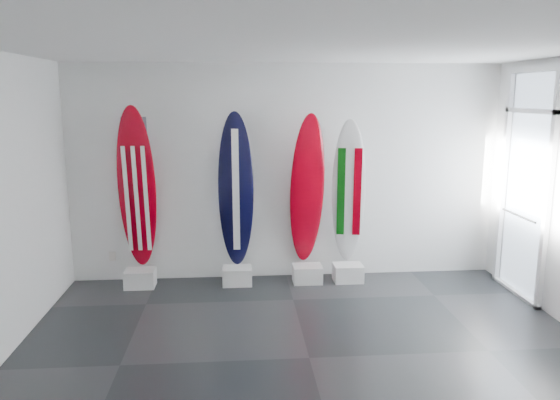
{
  "coord_description": "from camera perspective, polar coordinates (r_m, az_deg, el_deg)",
  "views": [
    {
      "loc": [
        -0.69,
        -4.87,
        2.58
      ],
      "look_at": [
        -0.18,
        1.4,
        1.33
      ],
      "focal_mm": 34.28,
      "sensor_mm": 36.0,
      "label": 1
    }
  ],
  "objects": [
    {
      "name": "surfboard_navy",
      "position": [
        7.27,
        -4.73,
        1.04
      ],
      "size": [
        0.49,
        0.2,
        2.13
      ],
      "primitive_type": "ellipsoid",
      "rotation": [
        0.04,
        0.0,
        -0.08
      ],
      "color": "black",
      "rests_on": "display_block_navy"
    },
    {
      "name": "display_block_swiss",
      "position": [
        7.53,
        2.93,
        -7.88
      ],
      "size": [
        0.4,
        0.3,
        0.24
      ],
      "primitive_type": "cube",
      "color": "white",
      "rests_on": "floor"
    },
    {
      "name": "wall_outlet",
      "position": [
        7.88,
        -17.43,
        -5.76
      ],
      "size": [
        0.09,
        0.02,
        0.13
      ],
      "primitive_type": "cube",
      "color": "silver",
      "rests_on": "wall_back"
    },
    {
      "name": "display_block_navy",
      "position": [
        7.47,
        -4.59,
        -8.06
      ],
      "size": [
        0.4,
        0.3,
        0.24
      ],
      "primitive_type": "cube",
      "color": "white",
      "rests_on": "floor"
    },
    {
      "name": "surfboard_usa",
      "position": [
        7.38,
        -15.02,
        1.19
      ],
      "size": [
        0.51,
        0.34,
        2.22
      ],
      "primitive_type": "ellipsoid",
      "rotation": [
        0.11,
        0.0,
        -0.02
      ],
      "color": "#98000E",
      "rests_on": "display_block_usa"
    },
    {
      "name": "floor",
      "position": [
        5.56,
        3.14,
        -16.48
      ],
      "size": [
        6.0,
        6.0,
        0.0
      ],
      "primitive_type": "plane",
      "color": "black",
      "rests_on": "ground"
    },
    {
      "name": "wall_front",
      "position": [
        2.7,
        10.81,
        -12.59
      ],
      "size": [
        6.0,
        0.0,
        6.0
      ],
      "primitive_type": "plane",
      "rotation": [
        -1.57,
        0.0,
        0.0
      ],
      "color": "white",
      "rests_on": "ground"
    },
    {
      "name": "wall_back",
      "position": [
        7.48,
        0.7,
        2.91
      ],
      "size": [
        6.0,
        0.0,
        6.0
      ],
      "primitive_type": "plane",
      "rotation": [
        1.57,
        0.0,
        0.0
      ],
      "color": "white",
      "rests_on": "ground"
    },
    {
      "name": "display_block_usa",
      "position": [
        7.59,
        -14.68,
        -8.09
      ],
      "size": [
        0.4,
        0.3,
        0.24
      ],
      "primitive_type": "cube",
      "color": "white",
      "rests_on": "floor"
    },
    {
      "name": "display_block_italy",
      "position": [
        7.62,
        7.25,
        -7.71
      ],
      "size": [
        0.4,
        0.3,
        0.24
      ],
      "primitive_type": "cube",
      "color": "white",
      "rests_on": "floor"
    },
    {
      "name": "surfboard_italy",
      "position": [
        7.43,
        7.31,
        0.83
      ],
      "size": [
        0.52,
        0.42,
        2.03
      ],
      "primitive_type": "ellipsoid",
      "rotation": [
        0.13,
        0.0,
        -0.19
      ],
      "color": "white",
      "rests_on": "display_block_italy"
    },
    {
      "name": "glass_door",
      "position": [
        7.48,
        24.72,
        1.29
      ],
      "size": [
        0.12,
        1.16,
        2.85
      ],
      "primitive_type": null,
      "color": "white",
      "rests_on": "floor"
    },
    {
      "name": "ceiling",
      "position": [
        4.94,
        3.53,
        16.07
      ],
      "size": [
        6.0,
        6.0,
        0.0
      ],
      "primitive_type": "plane",
      "rotation": [
        3.14,
        0.0,
        0.0
      ],
      "color": "white",
      "rests_on": "wall_back"
    },
    {
      "name": "surfboard_swiss",
      "position": [
        7.33,
        2.92,
        1.06
      ],
      "size": [
        0.53,
        0.46,
        2.11
      ],
      "primitive_type": "ellipsoid",
      "rotation": [
        0.15,
        0.0,
        0.14
      ],
      "color": "#98000E",
      "rests_on": "display_block_swiss"
    }
  ]
}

